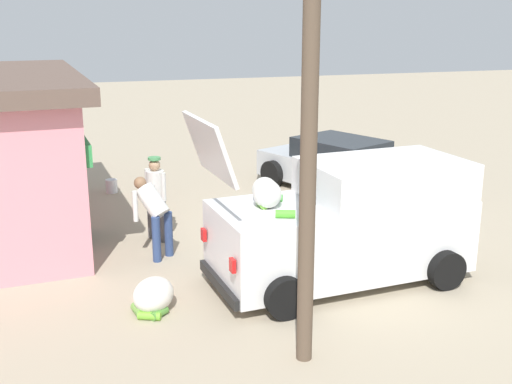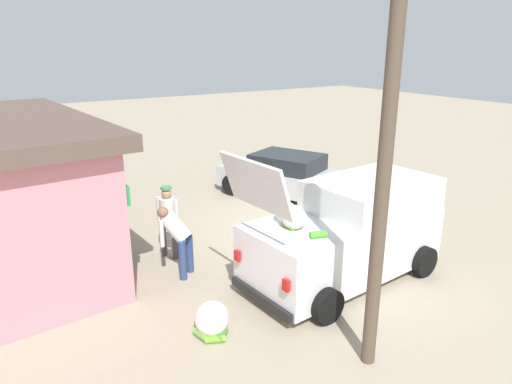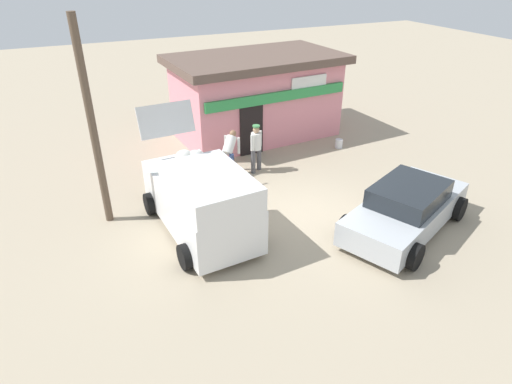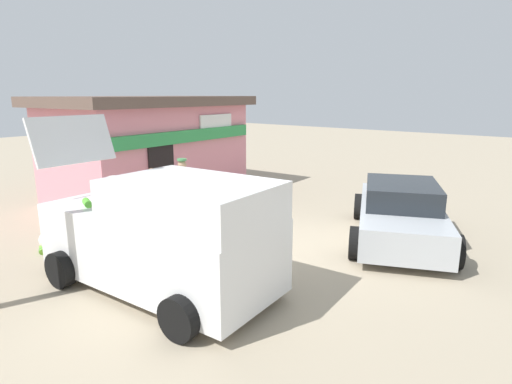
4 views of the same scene
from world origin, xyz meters
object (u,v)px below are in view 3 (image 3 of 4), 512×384
(delivery_van, at_px, (201,199))
(paint_bucket, at_px, (339,144))
(storefront_bar, at_px, (256,96))
(customer_bending, at_px, (229,150))
(parked_sedan, at_px, (406,208))
(unloaded_banana_pile, at_px, (163,175))
(vendor_standing, at_px, (256,146))

(delivery_van, xyz_separation_m, paint_bucket, (6.47, 3.27, -0.80))
(storefront_bar, relative_size, customer_bending, 4.63)
(parked_sedan, height_order, unloaded_banana_pile, parked_sedan)
(paint_bucket, bearing_deg, storefront_bar, 132.02)
(parked_sedan, height_order, vendor_standing, vendor_standing)
(storefront_bar, bearing_deg, paint_bucket, -47.98)
(parked_sedan, bearing_deg, delivery_van, 156.81)
(delivery_van, distance_m, parked_sedan, 5.37)
(parked_sedan, distance_m, paint_bucket, 5.61)
(parked_sedan, relative_size, vendor_standing, 2.79)
(customer_bending, height_order, unloaded_banana_pile, customer_bending)
(delivery_van, relative_size, vendor_standing, 2.77)
(unloaded_banana_pile, bearing_deg, storefront_bar, 30.04)
(unloaded_banana_pile, relative_size, paint_bucket, 2.84)
(delivery_van, height_order, paint_bucket, delivery_van)
(storefront_bar, relative_size, vendor_standing, 4.09)
(customer_bending, bearing_deg, vendor_standing, -10.85)
(customer_bending, relative_size, paint_bucket, 4.40)
(vendor_standing, height_order, customer_bending, vendor_standing)
(delivery_van, bearing_deg, paint_bucket, 26.77)
(storefront_bar, relative_size, paint_bucket, 20.35)
(delivery_van, height_order, unloaded_banana_pile, delivery_van)
(delivery_van, xyz_separation_m, parked_sedan, (4.93, -2.11, -0.35))
(storefront_bar, distance_m, paint_bucket, 3.71)
(vendor_standing, bearing_deg, unloaded_banana_pile, 170.12)
(unloaded_banana_pile, bearing_deg, vendor_standing, -9.88)
(delivery_van, bearing_deg, customer_bending, 56.65)
(parked_sedan, xyz_separation_m, customer_bending, (-3.03, 4.99, 0.25))
(customer_bending, height_order, paint_bucket, customer_bending)
(paint_bucket, bearing_deg, delivery_van, -153.23)
(storefront_bar, height_order, customer_bending, storefront_bar)
(storefront_bar, distance_m, delivery_van, 7.18)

